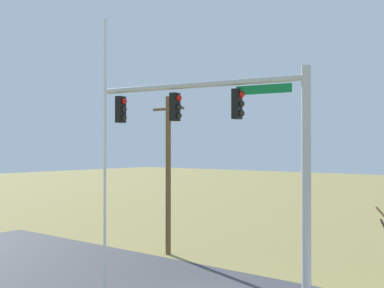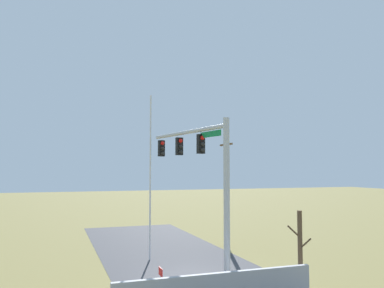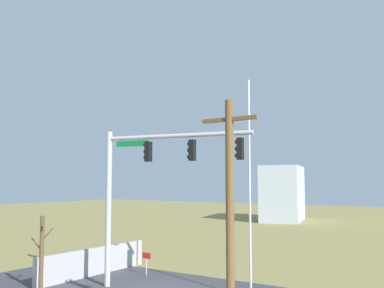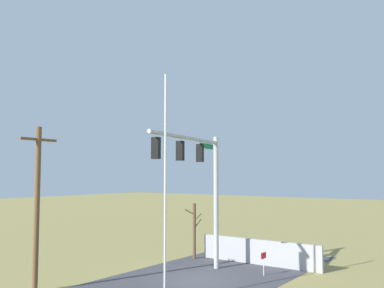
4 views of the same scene
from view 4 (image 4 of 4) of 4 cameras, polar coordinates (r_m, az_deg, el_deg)
name	(u,v)px [view 4 (image 4 of 4)]	position (r m, az deg, el deg)	size (l,w,h in m)	color
ground_plane	(196,280)	(22.64, 0.59, -17.83)	(160.00, 160.00, 0.00)	olive
sidewalk_corner	(226,265)	(25.98, 4.56, -16.03)	(6.00, 6.00, 0.01)	#B7B5AD
retaining_fence	(259,252)	(26.34, 9.01, -14.21)	(0.20, 7.75, 1.47)	#A8A8AD
signal_mast	(201,174)	(22.65, 1.18, -4.08)	(7.42, 1.55, 7.56)	#B2B5BA
flagpole	(165,187)	(18.01, -3.64, -5.75)	(0.10, 0.10, 9.68)	silver
utility_pole	(37,205)	(21.00, -20.21, -7.70)	(1.90, 0.26, 7.59)	brown
bare_tree	(194,230)	(27.61, 0.33, -11.54)	(1.27, 1.02, 3.51)	brown
open_sign	(264,258)	(23.52, 9.65, -15.00)	(0.56, 0.04, 1.22)	silver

